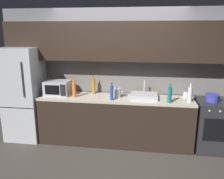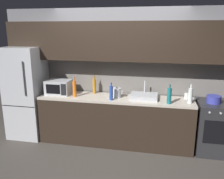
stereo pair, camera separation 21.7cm
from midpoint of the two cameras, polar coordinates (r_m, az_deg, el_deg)
The scene contains 15 objects.
ground_plane at distance 3.85m, azimuth -2.80°, elevation -18.76°, with size 10.00×10.00×0.00m, color #3D3833.
back_wall at distance 4.43m, azimuth -0.05°, elevation 7.24°, with size 4.56×0.44×2.50m.
counter_run at distance 4.43m, azimuth -0.61°, elevation -7.51°, with size 2.82×0.60×0.90m.
refrigerator at distance 4.88m, azimuth -21.84°, elevation -0.96°, with size 0.68×0.69×1.79m.
oven_range at distance 4.52m, azimuth 22.10°, elevation -8.19°, with size 0.60×0.62×0.90m.
microwave at distance 4.56m, azimuth -14.47°, elevation 0.41°, with size 0.46×0.35×0.27m.
sink_basin at distance 4.25m, azimuth 6.38°, elevation -1.55°, with size 0.48×0.38×0.30m.
kettle at distance 4.26m, azimuth -0.25°, elevation -0.78°, with size 0.19×0.16×0.20m.
wine_bottle_blue at distance 4.08m, azimuth -1.58°, elevation -0.85°, with size 0.06×0.06×0.32m.
wine_bottle_clear at distance 4.16m, azimuth 17.13°, elevation -1.14°, with size 0.07×0.07×0.33m.
wine_bottle_orange at distance 4.33m, azimuth -10.68°, elevation 0.09°, with size 0.07×0.07×0.36m.
wine_bottle_teal at distance 4.02m, azimuth 12.43°, elevation -1.30°, with size 0.07×0.07×0.33m.
wine_bottle_amber at distance 4.51m, azimuth -5.91°, elevation 0.81°, with size 0.06×0.06×0.35m.
mug_white at distance 4.42m, azimuth 16.25°, elevation -1.30°, with size 0.08×0.08×0.10m, color silver.
cooking_pot at distance 4.34m, azimuth 22.04°, elevation -1.90°, with size 0.24×0.24×0.13m.
Camera 1 is at (0.54, -3.17, 2.11)m, focal length 37.38 mm.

